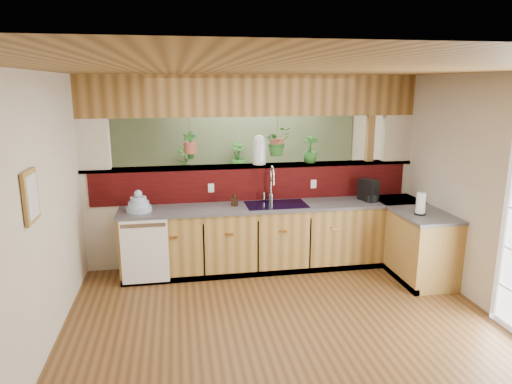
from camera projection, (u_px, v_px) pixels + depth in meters
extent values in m
cube|color=brown|center=(273.00, 300.00, 5.36)|extent=(4.60, 7.00, 0.01)
cube|color=brown|center=(275.00, 72.00, 4.76)|extent=(4.60, 7.00, 0.01)
cube|color=beige|center=(234.00, 150.00, 8.41)|extent=(4.60, 0.02, 2.60)
cube|color=beige|center=(54.00, 202.00, 4.67)|extent=(0.02, 7.00, 2.60)
cube|color=beige|center=(462.00, 185.00, 5.45)|extent=(0.02, 7.00, 2.60)
cube|color=beige|center=(253.00, 214.00, 6.50)|extent=(4.60, 0.15, 1.35)
cube|color=#370707|center=(254.00, 184.00, 6.31)|extent=(4.40, 0.02, 0.45)
cube|color=brown|center=(253.00, 166.00, 6.34)|extent=(4.60, 0.21, 0.04)
cube|color=brown|center=(253.00, 96.00, 6.12)|extent=(4.60, 0.15, 0.55)
cube|color=beige|center=(94.00, 146.00, 5.91)|extent=(0.40, 0.15, 0.70)
cube|color=beige|center=(396.00, 139.00, 6.61)|extent=(0.40, 0.15, 0.70)
cube|color=brown|center=(368.00, 167.00, 6.64)|extent=(0.10, 0.10, 2.60)
cube|color=brown|center=(253.00, 166.00, 6.34)|extent=(4.60, 0.21, 0.04)
cube|color=brown|center=(253.00, 96.00, 6.12)|extent=(4.60, 0.15, 0.55)
cube|color=#5A6C4A|center=(234.00, 150.00, 8.40)|extent=(4.55, 0.02, 2.55)
cube|color=olive|center=(276.00, 238.00, 6.24)|extent=(4.10, 0.60, 0.86)
cube|color=#48484D|center=(276.00, 206.00, 6.13)|extent=(4.14, 0.64, 0.04)
cube|color=olive|center=(410.00, 241.00, 6.11)|extent=(0.60, 1.48, 0.86)
cube|color=#48484D|center=(413.00, 208.00, 6.01)|extent=(0.64, 1.52, 0.04)
cube|color=olive|center=(395.00, 231.00, 6.53)|extent=(0.60, 0.60, 0.86)
cube|color=#48484D|center=(397.00, 200.00, 6.43)|extent=(0.64, 0.64, 0.04)
cube|color=black|center=(280.00, 272.00, 6.07)|extent=(4.10, 0.06, 0.08)
cube|color=black|center=(390.00, 269.00, 6.15)|extent=(0.06, 1.48, 0.08)
cube|color=white|center=(145.00, 252.00, 5.64)|extent=(0.58, 0.02, 0.82)
cube|color=#B7B7B2|center=(143.00, 225.00, 5.55)|extent=(0.54, 0.01, 0.05)
cube|color=black|center=(276.00, 206.00, 6.13)|extent=(0.82, 0.50, 0.03)
cube|color=black|center=(262.00, 212.00, 6.12)|extent=(0.34, 0.40, 0.16)
cube|color=black|center=(290.00, 211.00, 6.18)|extent=(0.34, 0.40, 0.16)
cube|color=olive|center=(31.00, 196.00, 3.85)|extent=(0.03, 0.35, 0.45)
cube|color=silver|center=(32.00, 196.00, 3.86)|extent=(0.01, 0.27, 0.37)
cylinder|color=#B7B7B2|center=(271.00, 197.00, 6.30)|extent=(0.08, 0.08, 0.11)
cylinder|color=#B7B7B2|center=(271.00, 183.00, 6.26)|extent=(0.03, 0.03, 0.30)
torus|color=#B7B7B2|center=(272.00, 174.00, 6.15)|extent=(0.22, 0.07, 0.22)
cylinder|color=#B7B7B2|center=(274.00, 180.00, 6.07)|extent=(0.03, 0.03, 0.13)
cylinder|color=#B7B7B2|center=(264.00, 196.00, 6.28)|extent=(0.03, 0.03, 0.11)
cylinder|color=#99ADC6|center=(139.00, 209.00, 5.79)|extent=(0.32, 0.32, 0.07)
cylinder|color=#99ADC6|center=(139.00, 204.00, 5.77)|extent=(0.26, 0.26, 0.06)
cylinder|color=#99ADC6|center=(138.00, 199.00, 5.76)|extent=(0.20, 0.20, 0.06)
sphere|color=#99ADC6|center=(138.00, 194.00, 5.74)|extent=(0.10, 0.10, 0.10)
imported|color=#321F12|center=(234.00, 199.00, 6.05)|extent=(0.10, 0.10, 0.17)
cube|color=black|center=(369.00, 190.00, 6.31)|extent=(0.16, 0.26, 0.30)
cube|color=black|center=(371.00, 198.00, 6.24)|extent=(0.14, 0.10, 0.10)
cylinder|color=silver|center=(370.00, 195.00, 6.26)|extent=(0.08, 0.08, 0.08)
cylinder|color=black|center=(420.00, 214.00, 5.66)|extent=(0.14, 0.14, 0.02)
cylinder|color=#B7B7B2|center=(421.00, 203.00, 5.63)|extent=(0.02, 0.02, 0.29)
cylinder|color=white|center=(421.00, 203.00, 5.63)|extent=(0.11, 0.11, 0.25)
cylinder|color=silver|center=(259.00, 153.00, 6.31)|extent=(0.18, 0.18, 0.31)
sphere|color=silver|center=(259.00, 141.00, 6.27)|extent=(0.16, 0.16, 0.16)
imported|color=#23591F|center=(310.00, 149.00, 6.43)|extent=(0.27, 0.27, 0.38)
cylinder|color=brown|center=(190.00, 130.00, 6.08)|extent=(0.01, 0.01, 0.35)
cylinder|color=brown|center=(190.00, 148.00, 6.13)|extent=(0.18, 0.18, 0.15)
imported|color=#23591F|center=(190.00, 131.00, 6.08)|extent=(0.23, 0.18, 0.38)
cylinder|color=brown|center=(277.00, 128.00, 6.28)|extent=(0.01, 0.01, 0.33)
cylinder|color=brown|center=(277.00, 144.00, 6.33)|extent=(0.18, 0.18, 0.16)
imported|color=#23591F|center=(277.00, 127.00, 6.27)|extent=(0.44, 0.41, 0.40)
cube|color=black|center=(216.00, 196.00, 8.30)|extent=(1.38, 0.85, 0.90)
imported|color=#23591F|center=(185.00, 159.00, 8.05)|extent=(0.29, 0.25, 0.47)
imported|color=#23591F|center=(238.00, 157.00, 8.20)|extent=(0.36, 0.36, 0.52)
imported|color=#23591F|center=(313.00, 209.00, 7.93)|extent=(0.78, 0.72, 0.74)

